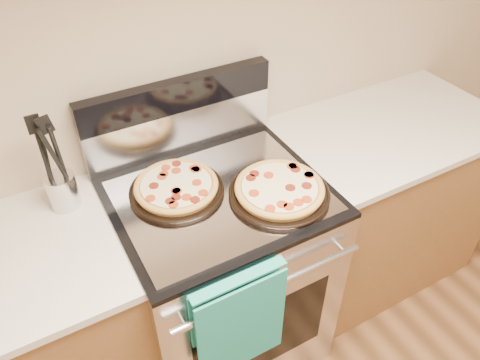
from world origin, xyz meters
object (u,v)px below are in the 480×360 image
range_body (221,275)px  utensil_crock (63,191)px  pepperoni_pizza_back (176,188)px  pepperoni_pizza_front (279,190)px

range_body → utensil_crock: (-0.49, 0.21, 0.52)m
range_body → pepperoni_pizza_back: bearing=154.9°
utensil_crock → pepperoni_pizza_back: bearing=-22.2°
range_body → pepperoni_pizza_back: (-0.13, 0.06, 0.50)m
range_body → pepperoni_pizza_front: (0.18, -0.13, 0.50)m
pepperoni_pizza_back → utensil_crock: 0.39m
utensil_crock → pepperoni_pizza_front: bearing=-26.8°
pepperoni_pizza_back → pepperoni_pizza_front: pepperoni_pizza_front is taller
pepperoni_pizza_back → pepperoni_pizza_front: (0.31, -0.19, 0.00)m
range_body → pepperoni_pizza_front: 0.55m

